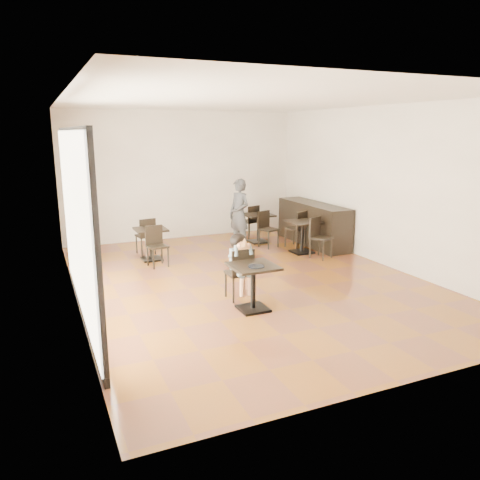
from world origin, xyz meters
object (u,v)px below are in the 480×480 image
child (239,267)px  cafe_table_mid (302,237)px  child_table (253,288)px  chair_mid_a (296,229)px  chair_left_b (157,247)px  chair_left_a (145,236)px  adult_patron (239,214)px  chair_back_a (249,222)px  chair_mid_b (321,238)px  cafe_table_left (151,244)px  child_chair (239,273)px  chair_back_b (269,230)px  cafe_table_back (258,228)px

child → cafe_table_mid: bearing=40.8°
child_table → chair_mid_a: size_ratio=0.82×
chair_mid_a → chair_left_b: 3.42m
chair_left_a → chair_left_b: bearing=81.1°
chair_mid_a → chair_left_a: chair_mid_a is taller
adult_patron → chair_back_a: 1.14m
chair_mid_b → child: bearing=-172.4°
cafe_table_left → child_chair: bearing=-75.6°
adult_patron → chair_back_a: bearing=124.0°
chair_back_a → chair_back_b: same height
adult_patron → chair_left_a: bearing=-116.4°
cafe_table_back → child: bearing=-120.4°
child_chair → chair_mid_a: bearing=-134.3°
chair_left_a → chair_back_b: bearing=160.0°
cafe_table_mid → cafe_table_left: bearing=166.6°
chair_back_a → cafe_table_left: bearing=2.9°
child_table → cafe_table_mid: cafe_table_mid is taller
cafe_table_mid → cafe_table_left: (-3.26, 0.78, -0.02)m
chair_left_a → chair_left_b: 1.10m
chair_left_a → chair_left_b: same height
chair_left_b → child_table: bearing=-84.5°
chair_mid_a → chair_mid_b: bearing=66.3°
adult_patron → chair_mid_a: adult_patron is taller
child_chair → chair_back_b: 3.59m
cafe_table_back → chair_left_b: bearing=-158.5°
cafe_table_left → chair_mid_a: 3.41m
chair_left_b → chair_back_a: 3.26m
chair_mid_b → chair_back_a: 2.50m
child_table → child_chair: child_chair is taller
child_table → chair_mid_b: bearing=39.2°
cafe_table_left → chair_mid_a: bearing=-3.8°
cafe_table_mid → chair_mid_a: bearing=75.0°
child_table → child_chair: size_ratio=0.83×
chair_mid_b → cafe_table_back: bearing=83.9°
child_table → child_chair: bearing=90.0°
chair_mid_a → chair_left_b: size_ratio=1.06×
child_table → chair_back_a: size_ratio=0.84×
adult_patron → child: bearing=-42.2°
child_chair → chair_left_a: size_ratio=1.05×
chair_mid_b → chair_left_a: bearing=127.4°
chair_mid_a → cafe_table_mid: bearing=51.3°
child → chair_left_a: bearing=102.2°
child_chair → cafe_table_left: size_ratio=1.26×
chair_left_a → chair_left_b: (0.00, -1.10, 0.00)m
chair_back_b → cafe_table_mid: bearing=-78.5°
child_table → child: child is taller
cafe_table_back → chair_left_b: size_ratio=0.86×
cafe_table_left → chair_left_a: bearing=90.0°
cafe_table_back → chair_back_b: bearing=-90.0°
adult_patron → chair_left_b: size_ratio=1.97×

